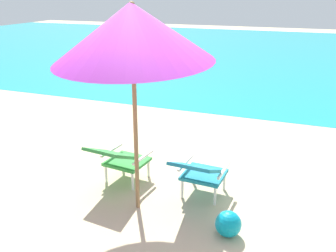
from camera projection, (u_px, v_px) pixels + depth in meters
name	position (u px, v px, depth m)	size (l,w,h in m)	color
ground_plane	(221.00, 108.00, 8.40)	(40.00, 40.00, 0.00)	#CCB78E
ocean_band	(266.00, 52.00, 15.87)	(40.00, 18.00, 0.01)	teal
lounge_chair_left	(120.00, 158.00, 4.97)	(0.63, 0.93, 0.68)	#338E3D
lounge_chair_right	(200.00, 172.00, 4.61)	(0.58, 0.90, 0.68)	teal
beach_umbrella_center	(132.00, 33.00, 3.86)	(2.12, 2.15, 2.47)	olive
beach_ball	(228.00, 224.00, 4.02)	(0.29, 0.29, 0.29)	#0A93AD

